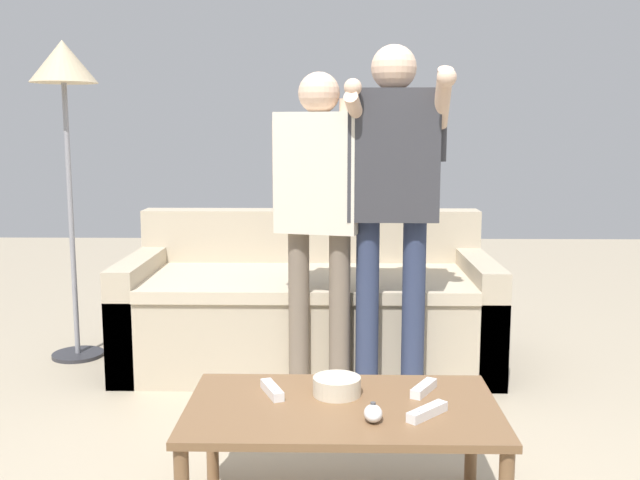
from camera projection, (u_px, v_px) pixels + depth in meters
The scene contains 10 objects.
couch at pixel (309, 309), 3.96m from camera, with size 1.94×0.94×0.79m.
coffee_table at pixel (342, 418), 2.32m from camera, with size 0.99×0.58×0.39m.
snack_bowl at pixel (337, 386), 2.40m from camera, with size 0.16×0.16×0.06m, color beige.
game_remote_nunchuk at pixel (373, 413), 2.19m from camera, with size 0.06×0.09×0.05m.
floor_lamp at pixel (64, 84), 3.84m from camera, with size 0.35×0.35×1.71m.
player_right at pixel (392, 182), 3.26m from camera, with size 0.48×0.38×1.62m.
player_center at pixel (319, 197), 3.32m from camera, with size 0.44×0.38×1.51m.
game_remote_wand_near at pixel (424, 388), 2.43m from camera, with size 0.10×0.15×0.03m.
game_remote_wand_far at pixel (427, 412), 2.22m from camera, with size 0.14×0.14×0.03m.
game_remote_wand_spare at pixel (272, 390), 2.41m from camera, with size 0.09×0.16×0.03m.
Camera 1 is at (-0.06, -2.33, 1.26)m, focal length 40.99 mm.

